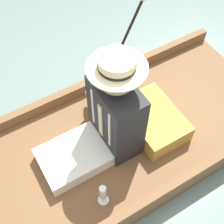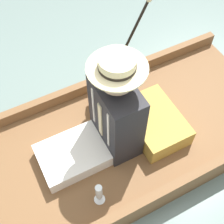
{
  "view_description": "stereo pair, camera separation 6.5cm",
  "coord_description": "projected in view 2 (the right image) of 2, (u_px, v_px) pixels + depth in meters",
  "views": [
    {
      "loc": [
        -0.99,
        0.55,
        2.18
      ],
      "look_at": [
        -0.0,
        -0.03,
        0.54
      ],
      "focal_mm": 50.0,
      "sensor_mm": 36.0,
      "label": 1
    },
    {
      "loc": [
        -1.03,
        0.5,
        2.18
      ],
      "look_at": [
        -0.0,
        -0.03,
        0.54
      ],
      "focal_mm": 50.0,
      "sensor_mm": 36.0,
      "label": 2
    }
  ],
  "objects": [
    {
      "name": "wine_glass",
      "position": [
        99.0,
        193.0,
        1.97
      ],
      "size": [
        0.07,
        0.07,
        0.21
      ],
      "color": "silver",
      "rests_on": "punt_boat"
    },
    {
      "name": "punt_boat",
      "position": [
        108.0,
        148.0,
        2.37
      ],
      "size": [
        1.11,
        2.71,
        0.25
      ],
      "color": "brown",
      "rests_on": "ground_plane"
    },
    {
      "name": "seated_person",
      "position": [
        107.0,
        119.0,
        2.04
      ],
      "size": [
        0.39,
        0.75,
        0.85
      ],
      "rotation": [
        0.0,
        0.0,
        0.1
      ],
      "color": "white",
      "rests_on": "punt_boat"
    },
    {
      "name": "teddy_bear",
      "position": [
        97.0,
        97.0,
        2.36
      ],
      "size": [
        0.24,
        0.14,
        0.34
      ],
      "color": "beige",
      "rests_on": "punt_boat"
    },
    {
      "name": "walking_cane",
      "position": [
        129.0,
        41.0,
        2.28
      ],
      "size": [
        0.04,
        0.38,
        0.79
      ],
      "color": "black",
      "rests_on": "punt_boat"
    },
    {
      "name": "seat_cushion",
      "position": [
        154.0,
        122.0,
        2.33
      ],
      "size": [
        0.51,
        0.35,
        0.16
      ],
      "color": "#B7933D",
      "rests_on": "punt_boat"
    },
    {
      "name": "ground_plane",
      "position": [
        108.0,
        153.0,
        2.44
      ],
      "size": [
        16.0,
        16.0,
        0.0
      ],
      "primitive_type": "plane",
      "color": "slate"
    }
  ]
}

